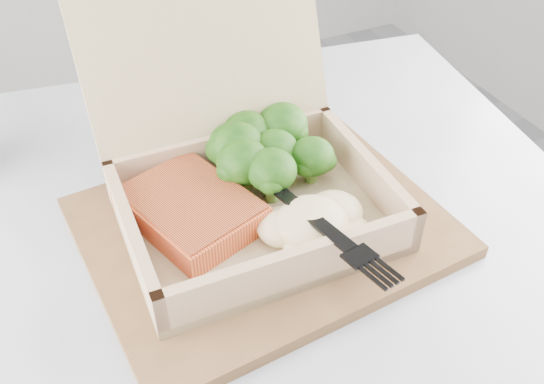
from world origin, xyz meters
name	(u,v)px	position (x,y,z in m)	size (l,w,h in m)	color
cafe_table	(247,369)	(0.69, 0.42, 0.52)	(0.82, 0.82, 0.70)	black
serving_tray	(264,227)	(0.72, 0.44, 0.71)	(0.32, 0.26, 0.01)	brown
takeout_container	(238,153)	(0.71, 0.49, 0.77)	(0.24, 0.26, 0.21)	tan
salmon_fillet	(191,209)	(0.65, 0.46, 0.74)	(0.09, 0.12, 0.02)	orange
broccoli_pile	(275,156)	(0.75, 0.49, 0.75)	(0.13, 0.13, 0.05)	#336817
mashed_potatoes	(312,223)	(0.74, 0.40, 0.74)	(0.10, 0.09, 0.04)	beige
plastic_fork	(292,199)	(0.73, 0.42, 0.76)	(0.04, 0.17, 0.02)	black
receipt	(224,135)	(0.74, 0.61, 0.70)	(0.07, 0.14, 0.00)	white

